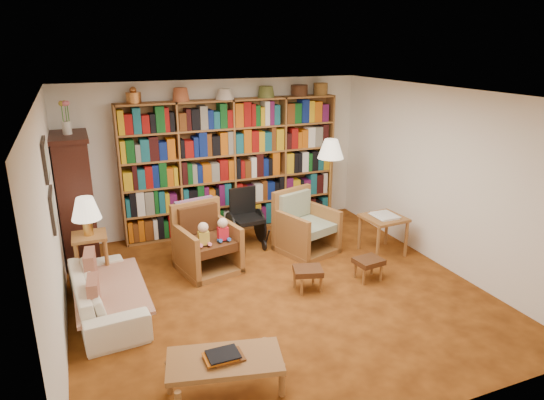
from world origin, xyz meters
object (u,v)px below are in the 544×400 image
armchair_leather (206,242)px  floor_lamp (331,153)px  armchair_sage (304,228)px  sofa (106,294)px  footstool_b (369,263)px  wheelchair (246,219)px  coffee_table (225,363)px  footstool_a (308,272)px  side_table_lamp (91,248)px  side_table_papers (383,222)px

armchair_leather → floor_lamp: bearing=13.2°
armchair_sage → floor_lamp: (0.69, 0.47, 1.01)m
sofa → footstool_b: (3.32, -0.45, -0.00)m
sofa → floor_lamp: bearing=-75.4°
sofa → wheelchair: size_ratio=1.92×
coffee_table → footstool_a: bearing=43.3°
side_table_lamp → wheelchair: wheelchair is taller
side_table_lamp → footstool_a: side_table_lamp is taller
footstool_a → coffee_table: bearing=-136.7°
side_table_lamp → armchair_sage: size_ratio=0.71×
armchair_leather → floor_lamp: floor_lamp is taller
floor_lamp → footstool_a: 2.35m
sofa → footstool_a: sofa is taller
sofa → floor_lamp: (3.65, 1.27, 1.12)m
sofa → armchair_sage: bearing=-79.5°
sofa → coffee_table: (0.88, -1.88, 0.08)m
armchair_leather → armchair_sage: size_ratio=0.97×
sofa → footstool_b: 3.36m
floor_lamp → armchair_leather: bearing=-166.8°
floor_lamp → footstool_b: 2.08m
sofa → armchair_leather: (1.41, 0.74, 0.14)m
footstool_a → footstool_b: (0.89, -0.04, -0.01)m
armchair_leather → side_table_lamp: bearing=177.1°
sofa → coffee_table: 2.07m
footstool_a → coffee_table: 2.15m
side_table_papers → footstool_a: side_table_papers is taller
footstool_b → armchair_sage: bearing=106.1°
side_table_lamp → armchair_leather: (1.51, -0.08, -0.13)m
wheelchair → side_table_papers: bearing=-31.9°
footstool_a → coffee_table: size_ratio=0.39×
floor_lamp → wheelchair: bearing=176.9°
footstool_b → coffee_table: 2.83m
sofa → side_table_papers: (4.01, 0.22, 0.24)m
footstool_a → side_table_lamp: bearing=154.3°
wheelchair → floor_lamp: bearing=-3.1°
armchair_leather → footstool_b: size_ratio=2.45×
side_table_lamp → side_table_papers: bearing=-8.2°
wheelchair → armchair_sage: bearing=-36.1°
wheelchair → side_table_papers: size_ratio=1.47×
side_table_lamp → side_table_papers: (4.11, -0.59, -0.02)m
armchair_sage → wheelchair: size_ratio=1.10×
side_table_papers → footstool_b: (-0.68, -0.67, -0.25)m
coffee_table → armchair_sage: bearing=52.0°
footstool_a → coffee_table: (-1.56, -1.47, 0.08)m
armchair_leather → side_table_papers: size_ratio=1.56×
sofa → wheelchair: 2.59m
side_table_lamp → floor_lamp: (3.75, 0.45, 0.85)m
armchair_sage → footstool_a: 1.31m
side_table_lamp → wheelchair: (2.31, 0.53, -0.11)m
armchair_leather → footstool_a: bearing=-48.0°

